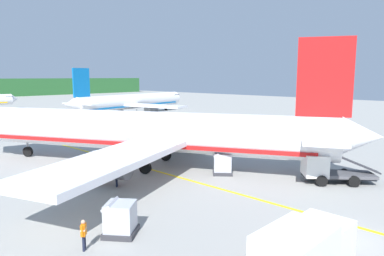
{
  "coord_description": "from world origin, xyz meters",
  "views": [
    {
      "loc": [
        -18.76,
        -6.02,
        8.72
      ],
      "look_at": [
        4.65,
        16.15,
        3.98
      ],
      "focal_mm": 32.88,
      "sensor_mm": 36.0,
      "label": 1
    }
  ],
  "objects": [
    {
      "name": "ground",
      "position": [
        0.0,
        48.0,
        -0.1
      ],
      "size": [
        240.0,
        320.0,
        0.2
      ],
      "primitive_type": "cube",
      "color": "#999993"
    },
    {
      "name": "airliner_foreground",
      "position": [
        2.65,
        20.27,
        3.39
      ],
      "size": [
        32.68,
        38.69,
        11.9
      ],
      "color": "white",
      "rests_on": "ground"
    },
    {
      "name": "airliner_mid_apron",
      "position": [
        30.37,
        59.56,
        2.95
      ],
      "size": [
        36.2,
        30.01,
        10.35
      ],
      "color": "white",
      "rests_on": "ground"
    },
    {
      "name": "service_truck_baggage",
      "position": [
        9.35,
        5.33,
        1.19
      ],
      "size": [
        5.3,
        5.76,
        2.55
      ],
      "color": "white",
      "rests_on": "ground"
    },
    {
      "name": "service_truck_catering",
      "position": [
        -5.7,
        -0.06,
        1.53
      ],
      "size": [
        5.34,
        2.52,
        2.76
      ],
      "color": "white",
      "rests_on": "ground"
    },
    {
      "name": "cargo_container_near",
      "position": [
        -8.08,
        9.6,
        0.93
      ],
      "size": [
        2.41,
        2.41,
        1.96
      ],
      "color": "#333338",
      "rests_on": "ground"
    },
    {
      "name": "cargo_container_mid",
      "position": [
        5.48,
        13.19,
        0.98
      ],
      "size": [
        2.43,
        2.43,
        2.07
      ],
      "color": "#333338",
      "rests_on": "ground"
    },
    {
      "name": "crew_marshaller",
      "position": [
        -10.39,
        9.42,
        0.95
      ],
      "size": [
        0.48,
        0.49,
        1.62
      ],
      "color": "#191E33",
      "rests_on": "ground"
    },
    {
      "name": "crew_loader_right",
      "position": [
        -3.23,
        16.98,
        1.03
      ],
      "size": [
        0.48,
        0.48,
        1.75
      ],
      "color": "#191E33",
      "rests_on": "ground"
    },
    {
      "name": "apron_guide_line",
      "position": [
        2.01,
        15.78,
        0.01
      ],
      "size": [
        0.3,
        60.0,
        0.01
      ],
      "primitive_type": "cube",
      "color": "yellow",
      "rests_on": "ground"
    }
  ]
}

